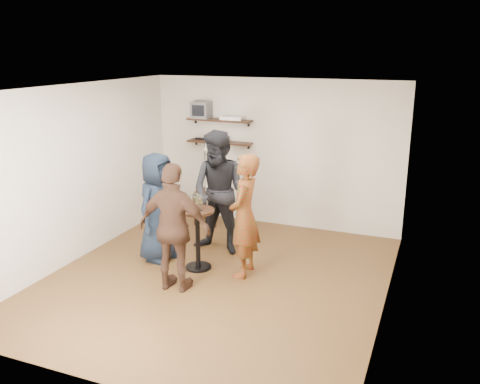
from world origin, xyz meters
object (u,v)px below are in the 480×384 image
person_navy (158,207)px  person_brown (175,228)px  radio (223,139)px  side_table (209,196)px  person_plaid (244,216)px  dvd_deck (233,118)px  drinks_table (198,231)px  crt_monitor (202,110)px  person_dark (220,193)px

person_navy → person_brown: (0.71, -0.78, 0.03)m
radio → side_table: bearing=-115.1°
person_navy → person_plaid: bearing=-83.9°
dvd_deck → person_brown: bearing=-82.6°
drinks_table → person_navy: (-0.69, 0.09, 0.25)m
person_plaid → drinks_table: bearing=-90.0°
crt_monitor → person_navy: 2.39m
radio → person_navy: bearing=-94.2°
radio → person_navy: person_navy is taller
person_plaid → crt_monitor: bearing=-146.7°
side_table → drinks_table: bearing=-69.8°
crt_monitor → person_brown: bearing=-71.1°
dvd_deck → drinks_table: 2.54m
radio → person_brown: 2.97m
drinks_table → person_plaid: (0.69, 0.06, 0.29)m
crt_monitor → drinks_table: crt_monitor is taller
dvd_deck → side_table: bearing=-138.2°
drinks_table → person_dark: (0.04, 0.69, 0.38)m
drinks_table → person_brown: bearing=-88.0°
crt_monitor → side_table: bearing=-48.4°
side_table → person_brown: (0.70, -2.54, 0.34)m
person_plaid → radio: bearing=-154.3°
crt_monitor → side_table: 1.56m
dvd_deck → side_table: dvd_deck is taller
radio → person_plaid: person_plaid is taller
side_table → person_plaid: 2.28m
crt_monitor → person_navy: crt_monitor is taller
drinks_table → person_plaid: size_ratio=0.52×
side_table → person_brown: person_brown is taller
person_brown → drinks_table: bearing=-90.0°
person_navy → person_dark: bearing=-43.2°
person_brown → person_plaid: bearing=-133.5°
side_table → dvd_deck: bearing=41.8°
drinks_table → person_dark: bearing=86.3°
person_navy → radio: bearing=3.2°
radio → side_table: radio is taller
dvd_deck → person_dark: size_ratio=0.21×
person_brown → person_dark: bearing=-92.8°
radio → person_plaid: 2.51m
side_table → person_plaid: size_ratio=0.36×
dvd_deck → person_navy: bearing=-99.5°
dvd_deck → person_dark: 1.77m
dvd_deck → radio: (-0.19, 0.00, -0.38)m
dvd_deck → side_table: 1.46m
dvd_deck → side_table: (-0.33, -0.30, -1.39)m
drinks_table → person_brown: person_brown is taller
side_table → person_plaid: (1.37, -1.79, 0.36)m
radio → drinks_table: 2.41m
radio → person_dark: bearing=-68.0°
side_table → person_dark: bearing=-57.8°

